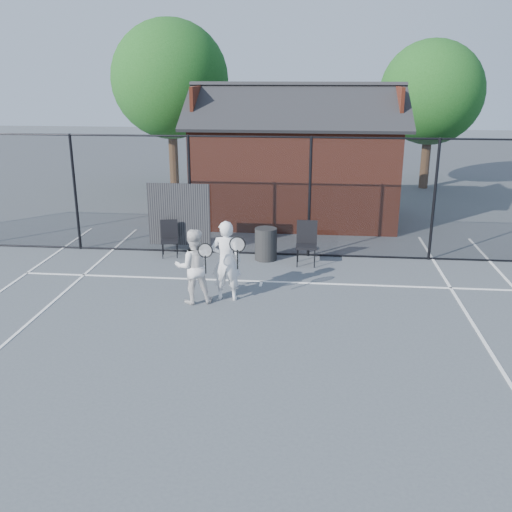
# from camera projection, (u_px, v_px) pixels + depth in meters

# --- Properties ---
(ground) EXTENTS (80.00, 80.00, 0.00)m
(ground) POSITION_uv_depth(u_px,v_px,m) (246.00, 342.00, 9.87)
(ground) COLOR #4C5157
(ground) RESTS_ON ground
(court_lines) EXTENTS (11.02, 18.00, 0.01)m
(court_lines) POSITION_uv_depth(u_px,v_px,m) (235.00, 380.00, 8.61)
(court_lines) COLOR white
(court_lines) RESTS_ON ground
(fence) EXTENTS (22.04, 3.00, 3.00)m
(fence) POSITION_uv_depth(u_px,v_px,m) (257.00, 199.00, 14.19)
(fence) COLOR black
(fence) RESTS_ON ground
(clubhouse) EXTENTS (6.50, 4.36, 4.19)m
(clubhouse) POSITION_uv_depth(u_px,v_px,m) (295.00, 168.00, 17.85)
(clubhouse) COLOR maroon
(clubhouse) RESTS_ON ground
(tree_left) EXTENTS (4.48, 4.48, 6.44)m
(tree_left) POSITION_uv_depth(u_px,v_px,m) (170.00, 80.00, 21.80)
(tree_left) COLOR #362815
(tree_left) RESTS_ON ground
(tree_right) EXTENTS (3.97, 3.97, 5.70)m
(tree_right) POSITION_uv_depth(u_px,v_px,m) (431.00, 93.00, 21.93)
(tree_right) COLOR #362815
(tree_right) RESTS_ON ground
(player_front) EXTENTS (0.75, 0.56, 1.66)m
(player_front) POSITION_uv_depth(u_px,v_px,m) (226.00, 261.00, 11.48)
(player_front) COLOR white
(player_front) RESTS_ON ground
(player_back) EXTENTS (0.89, 0.77, 1.53)m
(player_back) POSITION_uv_depth(u_px,v_px,m) (194.00, 266.00, 11.35)
(player_back) COLOR white
(player_back) RESTS_ON ground
(chair_left) EXTENTS (0.51, 0.53, 0.89)m
(chair_left) POSITION_uv_depth(u_px,v_px,m) (170.00, 239.00, 14.33)
(chair_left) COLOR black
(chair_left) RESTS_ON ground
(chair_right) EXTENTS (0.50, 0.52, 1.03)m
(chair_right) POSITION_uv_depth(u_px,v_px,m) (306.00, 244.00, 13.67)
(chair_right) COLOR black
(chair_right) RESTS_ON ground
(waste_bin) EXTENTS (0.64, 0.64, 0.80)m
(waste_bin) POSITION_uv_depth(u_px,v_px,m) (266.00, 244.00, 14.11)
(waste_bin) COLOR black
(waste_bin) RESTS_ON ground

